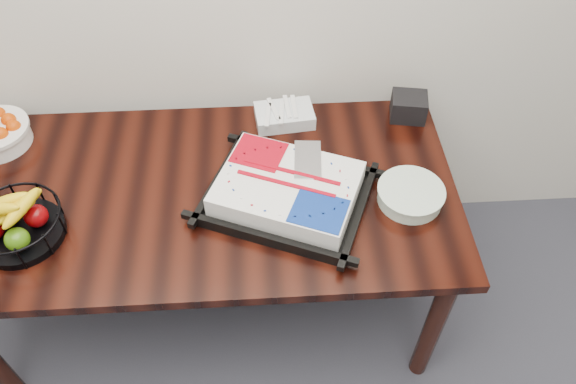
{
  "coord_description": "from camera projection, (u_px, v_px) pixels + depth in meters",
  "views": [
    {
      "loc": [
        0.22,
        0.67,
        2.24
      ],
      "look_at": [
        0.3,
        1.9,
        0.83
      ],
      "focal_mm": 35.0,
      "sensor_mm": 36.0,
      "label": 1
    }
  ],
  "objects": [
    {
      "name": "napkin_box",
      "position": [
        409.0,
        107.0,
        2.21
      ],
      "size": [
        0.15,
        0.14,
        0.1
      ],
      "primitive_type": "cube",
      "rotation": [
        0.0,
        0.0,
        -0.17
      ],
      "color": "black",
      "rests_on": "table"
    },
    {
      "name": "fruit_basket",
      "position": [
        17.0,
        223.0,
        1.81
      ],
      "size": [
        0.3,
        0.3,
        0.16
      ],
      "color": "black",
      "rests_on": "table"
    },
    {
      "name": "fork_bag",
      "position": [
        284.0,
        115.0,
        2.2
      ],
      "size": [
        0.24,
        0.17,
        0.06
      ],
      "color": "silver",
      "rests_on": "table"
    },
    {
      "name": "table",
      "position": [
        206.0,
        206.0,
        2.05
      ],
      "size": [
        1.8,
        0.9,
        0.75
      ],
      "color": "black",
      "rests_on": "ground"
    },
    {
      "name": "plate_stack",
      "position": [
        410.0,
        195.0,
        1.93
      ],
      "size": [
        0.23,
        0.23,
        0.06
      ],
      "color": "white",
      "rests_on": "table"
    },
    {
      "name": "cake_tray",
      "position": [
        288.0,
        191.0,
        1.92
      ],
      "size": [
        0.65,
        0.58,
        0.11
      ],
      "color": "black",
      "rests_on": "table"
    }
  ]
}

